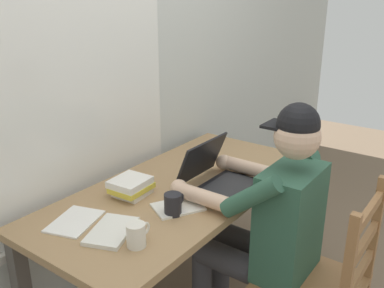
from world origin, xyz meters
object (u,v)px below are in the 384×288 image
at_px(seated_person, 268,219).
at_px(wooden_chair, 323,284).
at_px(coffee_mug_white, 137,235).
at_px(coffee_mug_dark, 173,204).
at_px(desk, 181,204).
at_px(computer_mouse, 244,170).
at_px(laptop, 217,176).
at_px(book_stack_main, 131,187).

height_order(seated_person, wooden_chair, seated_person).
distance_m(coffee_mug_white, coffee_mug_dark, 0.27).
xyz_separation_m(desk, computer_mouse, (0.32, -0.17, 0.12)).
relative_size(laptop, coffee_mug_white, 3.00).
bearing_deg(coffee_mug_dark, book_stack_main, 84.85).
bearing_deg(wooden_chair, computer_mouse, 66.23).
xyz_separation_m(laptop, coffee_mug_white, (-0.60, -0.04, -0.01)).
bearing_deg(seated_person, book_stack_main, 118.29).
xyz_separation_m(seated_person, coffee_mug_white, (-0.58, 0.25, 0.12)).
relative_size(wooden_chair, coffee_mug_dark, 8.22).
relative_size(coffee_mug_dark, book_stack_main, 0.61).
bearing_deg(wooden_chair, coffee_mug_white, 137.96).
relative_size(seated_person, laptop, 3.72).
relative_size(computer_mouse, coffee_mug_white, 0.91).
bearing_deg(coffee_mug_white, desk, 19.87).
height_order(desk, laptop, laptop).
distance_m(wooden_chair, computer_mouse, 0.67).
bearing_deg(desk, laptop, -53.88).
bearing_deg(book_stack_main, computer_mouse, -28.76).
height_order(wooden_chair, laptop, laptop).
height_order(seated_person, laptop, seated_person).
bearing_deg(computer_mouse, coffee_mug_white, -179.24).
distance_m(seated_person, laptop, 0.31).
bearing_deg(laptop, book_stack_main, 139.53).
relative_size(coffee_mug_white, book_stack_main, 0.60).
height_order(wooden_chair, computer_mouse, wooden_chair).
height_order(desk, book_stack_main, book_stack_main).
xyz_separation_m(seated_person, computer_mouse, (0.24, 0.26, 0.09)).
distance_m(laptop, coffee_mug_dark, 0.34).
distance_m(computer_mouse, book_stack_main, 0.61).
distance_m(coffee_mug_white, book_stack_main, 0.42).
height_order(seated_person, coffee_mug_dark, seated_person).
xyz_separation_m(desk, coffee_mug_white, (-0.50, -0.18, 0.15)).
xyz_separation_m(desk, seated_person, (0.09, -0.43, 0.02)).
height_order(seated_person, computer_mouse, seated_person).
distance_m(desk, book_stack_main, 0.28).
bearing_deg(seated_person, desk, 101.60).
xyz_separation_m(coffee_mug_white, book_stack_main, (0.29, 0.30, -0.00)).
xyz_separation_m(wooden_chair, coffee_mug_dark, (-0.32, 0.57, 0.35)).
distance_m(seated_person, computer_mouse, 0.36).
relative_size(laptop, book_stack_main, 1.80).
distance_m(laptop, computer_mouse, 0.22).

